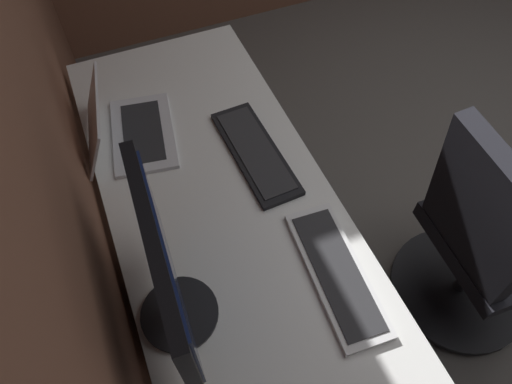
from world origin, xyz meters
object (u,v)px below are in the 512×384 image
object	(u,v)px
office_chair	(482,246)
monitor_primary	(166,274)
keyboard_main	(255,152)
laptop_leftmost	(124,128)
keyboard_spare	(337,272)
drawer_pedestal	(239,306)

from	to	relation	value
office_chair	monitor_primary	bearing A→B (deg)	86.69
monitor_primary	office_chair	world-z (taller)	monitor_primary
monitor_primary	keyboard_main	world-z (taller)	monitor_primary
office_chair	laptop_leftmost	bearing A→B (deg)	55.32
laptop_leftmost	office_chair	distance (m)	1.29
monitor_primary	keyboard_spare	bearing A→B (deg)	-97.44
monitor_primary	keyboard_spare	xyz separation A→B (m)	(-0.06, -0.42, -0.23)
drawer_pedestal	laptop_leftmost	distance (m)	0.72
keyboard_main	laptop_leftmost	bearing A→B (deg)	57.92
drawer_pedestal	laptop_leftmost	bearing A→B (deg)	17.85
keyboard_main	keyboard_spare	world-z (taller)	same
laptop_leftmost	keyboard_spare	size ratio (longest dim) A/B	0.88
drawer_pedestal	keyboard_main	xyz separation A→B (m)	(0.32, -0.19, 0.39)
drawer_pedestal	keyboard_main	distance (m)	0.54
monitor_primary	keyboard_main	distance (m)	0.61
laptop_leftmost	drawer_pedestal	bearing A→B (deg)	-162.15
monitor_primary	office_chair	xyz separation A→B (m)	(-0.06, -1.04, -0.51)
laptop_leftmost	keyboard_main	world-z (taller)	laptop_leftmost
keyboard_main	keyboard_spare	bearing A→B (deg)	-175.02
keyboard_main	keyboard_spare	distance (m)	0.48
keyboard_spare	keyboard_main	bearing A→B (deg)	4.98
drawer_pedestal	keyboard_spare	distance (m)	0.48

